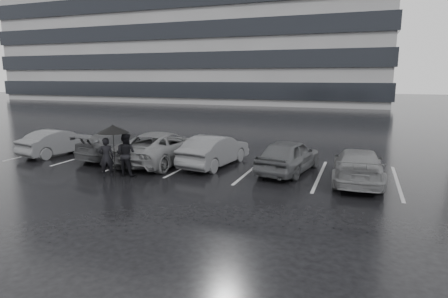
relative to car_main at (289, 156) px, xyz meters
name	(u,v)px	position (x,y,z in m)	size (l,w,h in m)	color
ground	(217,184)	(-2.13, -2.58, -0.68)	(160.00, 160.00, 0.00)	black
office_building	(198,13)	(-24.13, 45.42, 13.66)	(61.00, 26.00, 29.00)	gray
car_main	(289,156)	(0.00, 0.00, 0.00)	(1.61, 4.01, 1.37)	black
car_west_a	(215,150)	(-3.24, 0.01, -0.01)	(1.43, 4.10, 1.35)	#2E2E30
car_west_b	(162,147)	(-5.68, -0.25, 0.03)	(2.35, 5.10, 1.42)	#474749
car_west_c	(120,144)	(-8.11, 0.00, -0.04)	(1.81, 4.46, 1.29)	black
car_west_d	(59,142)	(-11.39, -0.47, -0.05)	(1.34, 3.84, 1.27)	#2E2E30
car_east	(358,166)	(2.66, -0.60, -0.06)	(1.75, 4.30, 1.25)	#474749
pedestrian_left	(106,157)	(-6.48, -3.17, 0.09)	(0.57, 0.37, 1.55)	black
pedestrian_right	(126,154)	(-5.88, -2.74, 0.17)	(0.83, 0.64, 1.70)	black
umbrella	(113,129)	(-6.32, -2.88, 1.17)	(1.20, 1.20, 2.03)	black
stall_stripes	(221,167)	(-2.93, -0.08, -0.68)	(19.72, 5.00, 0.00)	#9C9D9F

